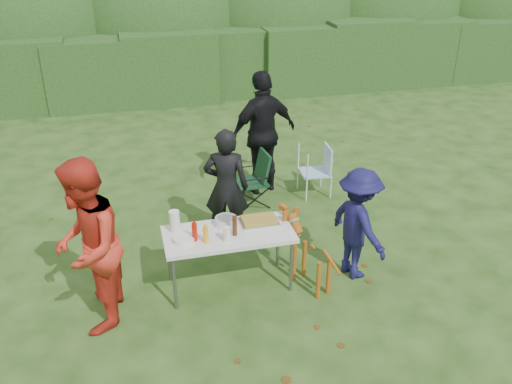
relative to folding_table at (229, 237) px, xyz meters
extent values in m
plane|color=#1E4211|center=(0.16, -0.07, -0.69)|extent=(80.00, 80.00, 0.00)
cube|color=#23471C|center=(0.16, 7.93, 0.16)|extent=(22.00, 1.40, 1.70)
ellipsoid|color=#3D6628|center=(0.16, 9.53, 0.91)|extent=(20.00, 2.60, 3.20)
cube|color=silver|center=(0.00, 0.00, 0.03)|extent=(1.50, 0.70, 0.05)
cylinder|color=slate|center=(-0.68, -0.28, -0.34)|extent=(0.04, 0.04, 0.69)
cylinder|color=slate|center=(0.68, -0.28, -0.34)|extent=(0.04, 0.04, 0.69)
cylinder|color=slate|center=(-0.68, 0.28, -0.34)|extent=(0.04, 0.04, 0.69)
cylinder|color=slate|center=(0.68, 0.28, -0.34)|extent=(0.04, 0.04, 0.69)
imported|color=black|center=(0.18, 1.02, 0.13)|extent=(0.69, 0.56, 1.63)
imported|color=red|center=(-1.54, -0.29, 0.27)|extent=(0.84, 1.02, 1.92)
imported|color=black|center=(1.06, 2.43, 0.30)|extent=(1.24, 0.79, 1.97)
imported|color=#151347|center=(1.56, -0.14, 0.02)|extent=(0.74, 1.02, 1.42)
cube|color=#B7B7BA|center=(0.40, 0.14, 0.06)|extent=(0.45, 0.30, 0.02)
cube|color=olive|center=(0.40, 0.14, 0.09)|extent=(0.40, 0.26, 0.04)
cylinder|color=#FFAC16|center=(-0.28, -0.15, 0.15)|extent=(0.06, 0.06, 0.20)
cylinder|color=#BA1404|center=(-0.40, -0.07, 0.16)|extent=(0.06, 0.06, 0.22)
cylinder|color=#47230F|center=(0.06, -0.07, 0.17)|extent=(0.06, 0.06, 0.24)
cylinder|color=white|center=(-0.59, 0.19, 0.18)|extent=(0.12, 0.12, 0.26)
cylinder|color=white|center=(-0.05, -0.18, 0.14)|extent=(0.08, 0.08, 0.18)
cylinder|color=silver|center=(0.01, 0.17, 0.10)|extent=(0.26, 0.26, 0.10)
cylinder|color=white|center=(-0.52, -0.06, 0.08)|extent=(0.24, 0.24, 0.05)
camera|label=1|loc=(-1.02, -5.28, 3.27)|focal=38.00mm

